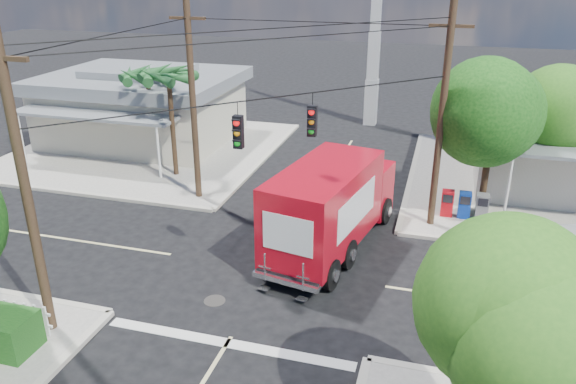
% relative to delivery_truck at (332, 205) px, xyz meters
% --- Properties ---
extents(ground, '(120.00, 120.00, 0.00)m').
position_rel_delivery_truck_xyz_m(ground, '(-1.63, -2.24, -1.76)').
color(ground, black).
rests_on(ground, ground).
extents(sidewalk_ne, '(14.12, 14.12, 0.14)m').
position_rel_delivery_truck_xyz_m(sidewalk_ne, '(9.25, 8.64, -1.69)').
color(sidewalk_ne, gray).
rests_on(sidewalk_ne, ground).
extents(sidewalk_nw, '(14.12, 14.12, 0.14)m').
position_rel_delivery_truck_xyz_m(sidewalk_nw, '(-12.51, 8.64, -1.69)').
color(sidewalk_nw, gray).
rests_on(sidewalk_nw, ground).
extents(road_markings, '(32.00, 32.00, 0.01)m').
position_rel_delivery_truck_xyz_m(road_markings, '(-1.63, -3.71, -1.75)').
color(road_markings, beige).
rests_on(road_markings, ground).
extents(building_nw, '(10.80, 10.20, 4.30)m').
position_rel_delivery_truck_xyz_m(building_nw, '(-13.63, 10.22, 0.46)').
color(building_nw, beige).
rests_on(building_nw, sidewalk_nw).
extents(radio_tower, '(0.80, 0.80, 17.00)m').
position_rel_delivery_truck_xyz_m(radio_tower, '(-1.13, 17.76, 3.88)').
color(radio_tower, silver).
rests_on(radio_tower, ground).
extents(tree_ne_front, '(4.21, 4.14, 6.66)m').
position_rel_delivery_truck_xyz_m(tree_ne_front, '(5.58, 4.52, 3.01)').
color(tree_ne_front, '#422D1C').
rests_on(tree_ne_front, sidewalk_ne).
extents(tree_ne_back, '(3.77, 3.66, 5.82)m').
position_rel_delivery_truck_xyz_m(tree_ne_back, '(8.18, 6.72, 2.43)').
color(tree_ne_back, '#422D1C').
rests_on(tree_ne_back, sidewalk_ne).
extents(tree_se, '(3.67, 3.54, 5.62)m').
position_rel_delivery_truck_xyz_m(tree_se, '(5.38, -9.48, 2.28)').
color(tree_se, '#422D1C').
rests_on(tree_se, sidewalk_se).
extents(palm_nw_front, '(3.01, 3.08, 5.59)m').
position_rel_delivery_truck_xyz_m(palm_nw_front, '(-9.13, 5.26, 3.29)').
color(palm_nw_front, '#422D1C').
rests_on(palm_nw_front, sidewalk_nw).
extents(palm_nw_back, '(3.01, 3.08, 5.19)m').
position_rel_delivery_truck_xyz_m(palm_nw_back, '(-11.13, 6.76, 2.91)').
color(palm_nw_back, '#422D1C').
rests_on(palm_nw_back, sidewalk_nw).
extents(utility_poles, '(12.00, 10.68, 9.00)m').
position_rel_delivery_truck_xyz_m(utility_poles, '(-3.21, -0.64, 2.92)').
color(utility_poles, '#473321').
rests_on(utility_poles, ground).
extents(vending_boxes, '(1.90, 0.50, 1.10)m').
position_rel_delivery_truck_xyz_m(vending_boxes, '(4.87, 3.96, -1.07)').
color(vending_boxes, red).
rests_on(vending_boxes, sidewalk_ne).
extents(delivery_truck, '(3.84, 8.28, 3.46)m').
position_rel_delivery_truck_xyz_m(delivery_truck, '(0.00, 0.00, 0.00)').
color(delivery_truck, black).
rests_on(delivery_truck, ground).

